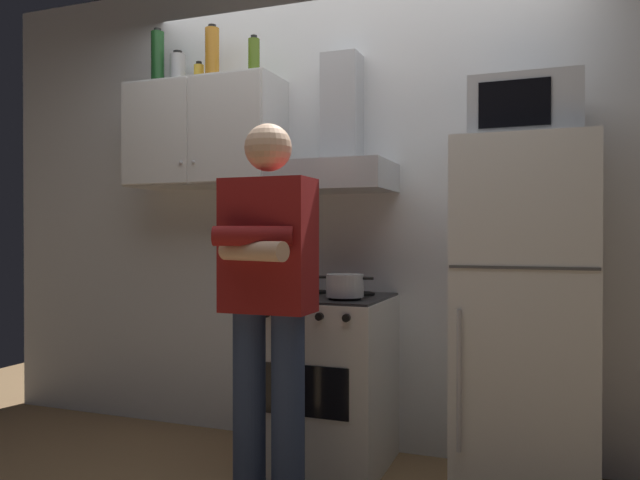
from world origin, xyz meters
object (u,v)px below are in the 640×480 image
object	(u,v)px
upper_cabinet	(205,134)
person_standing	(268,300)
cooking_pot	(345,286)
refrigerator	(525,317)
microwave	(525,111)
bottle_wine_green	(158,59)
bottle_liquor_amber	(212,54)
bottle_spice_jar	(199,74)
bottle_olive_oil	(254,57)
bottle_canister_steel	(178,70)
stove_oven	(328,380)
range_hood	(336,155)

from	to	relation	value
upper_cabinet	person_standing	world-z (taller)	upper_cabinet
cooking_pot	refrigerator	bearing A→B (deg)	8.32
microwave	bottle_wine_green	bearing A→B (deg)	177.24
bottle_liquor_amber	bottle_spice_jar	size ratio (longest dim) A/B	2.49
refrigerator	bottle_olive_oil	size ratio (longest dim) A/B	7.03
cooking_pot	bottle_olive_oil	bearing A→B (deg)	158.70
bottle_canister_steel	stove_oven	bearing A→B (deg)	-8.65
person_standing	bottle_olive_oil	bearing A→B (deg)	120.71
bottle_olive_oil	microwave	bearing A→B (deg)	-3.99
person_standing	bottle_wine_green	distance (m)	1.84
range_hood	cooking_pot	bearing A→B (deg)	-62.12
bottle_liquor_amber	microwave	bearing A→B (deg)	-3.87
microwave	person_standing	xyz separation A→B (m)	(-1.00, -0.62, -0.84)
upper_cabinet	bottle_liquor_amber	size ratio (longest dim) A/B	2.77
upper_cabinet	cooking_pot	distance (m)	1.26
range_hood	bottle_liquor_amber	distance (m)	0.97
cooking_pot	bottle_liquor_amber	distance (m)	1.57
person_standing	bottle_canister_steel	distance (m)	1.74
upper_cabinet	bottle_wine_green	bearing A→B (deg)	-178.76
cooking_pot	bottle_spice_jar	bearing A→B (deg)	164.45
bottle_liquor_amber	bottle_wine_green	distance (m)	0.36
range_hood	bottle_wine_green	world-z (taller)	bottle_wine_green
microwave	bottle_olive_oil	xyz separation A→B (m)	(-1.43, 0.10, 0.42)
bottle_liquor_amber	cooking_pot	bearing A→B (deg)	-16.00
upper_cabinet	bottle_wine_green	world-z (taller)	bottle_wine_green
bottle_canister_steel	refrigerator	bearing A→B (deg)	-4.43
bottle_olive_oil	bottle_wine_green	world-z (taller)	bottle_wine_green
cooking_pot	bottle_spice_jar	world-z (taller)	bottle_spice_jar
upper_cabinet	bottle_canister_steel	bearing A→B (deg)	172.38
bottle_olive_oil	bottle_spice_jar	bearing A→B (deg)	174.50
stove_oven	bottle_olive_oil	bearing A→B (deg)	166.11
bottle_olive_oil	upper_cabinet	bearing A→B (deg)	178.83
stove_oven	bottle_wine_green	distance (m)	2.10
bottle_wine_green	bottle_canister_steel	size ratio (longest dim) A/B	1.66
microwave	bottle_liquor_amber	bearing A→B (deg)	176.13
microwave	bottle_spice_jar	size ratio (longest dim) A/B	3.69
upper_cabinet	stove_oven	size ratio (longest dim) A/B	1.03
bottle_liquor_amber	bottle_wine_green	size ratio (longest dim) A/B	0.95
range_hood	bottle_olive_oil	size ratio (longest dim) A/B	3.30
bottle_spice_jar	bottle_liquor_amber	bearing A→B (deg)	-11.51
microwave	bottle_spice_jar	xyz separation A→B (m)	(-1.80, 0.14, 0.37)
refrigerator	bottle_canister_steel	bearing A→B (deg)	175.57
range_hood	person_standing	xyz separation A→B (m)	(-0.05, -0.73, -0.70)
bottle_spice_jar	upper_cabinet	bearing A→B (deg)	-28.30
range_hood	microwave	size ratio (longest dim) A/B	1.56
upper_cabinet	range_hood	world-z (taller)	range_hood
bottle_wine_green	bottle_olive_oil	bearing A→B (deg)	0.02
microwave	cooking_pot	world-z (taller)	microwave
bottle_wine_green	bottle_spice_jar	bearing A→B (deg)	8.00
stove_oven	refrigerator	world-z (taller)	refrigerator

